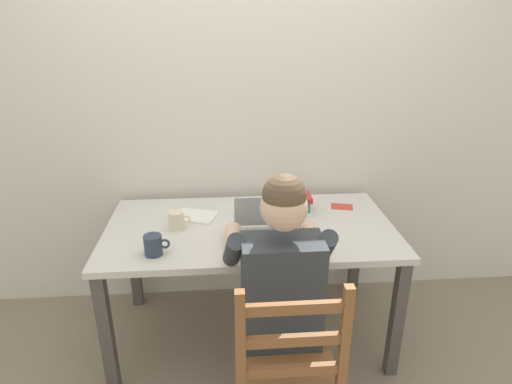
# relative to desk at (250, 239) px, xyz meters

# --- Properties ---
(ground_plane) EXTENTS (8.00, 8.00, 0.00)m
(ground_plane) POSITION_rel_desk_xyz_m (0.00, 0.00, -0.65)
(ground_plane) COLOR gray
(back_wall) EXTENTS (6.00, 0.04, 2.60)m
(back_wall) POSITION_rel_desk_xyz_m (0.00, 0.50, 0.65)
(back_wall) COLOR silver
(back_wall) RESTS_ON ground
(desk) EXTENTS (1.57, 0.83, 0.74)m
(desk) POSITION_rel_desk_xyz_m (0.00, 0.00, 0.00)
(desk) COLOR beige
(desk) RESTS_ON ground
(seated_person) EXTENTS (0.50, 0.60, 1.25)m
(seated_person) POSITION_rel_desk_xyz_m (0.10, -0.49, 0.04)
(seated_person) COLOR #33383D
(seated_person) RESTS_ON ground
(wooden_chair) EXTENTS (0.42, 0.42, 0.95)m
(wooden_chair) POSITION_rel_desk_xyz_m (0.10, -0.77, -0.19)
(wooden_chair) COLOR brown
(wooden_chair) RESTS_ON ground
(laptop) EXTENTS (0.33, 0.32, 0.22)m
(laptop) POSITION_rel_desk_xyz_m (0.08, -0.16, 0.14)
(laptop) COLOR #ADAFB2
(laptop) RESTS_ON desk
(computer_mouse) EXTENTS (0.06, 0.10, 0.03)m
(computer_mouse) POSITION_rel_desk_xyz_m (0.35, -0.25, 0.10)
(computer_mouse) COLOR black
(computer_mouse) RESTS_ON desk
(coffee_mug_white) EXTENTS (0.12, 0.08, 0.10)m
(coffee_mug_white) POSITION_rel_desk_xyz_m (-0.40, -0.01, 0.13)
(coffee_mug_white) COLOR beige
(coffee_mug_white) RESTS_ON desk
(coffee_mug_dark) EXTENTS (0.13, 0.09, 0.10)m
(coffee_mug_dark) POSITION_rel_desk_xyz_m (-0.48, -0.27, 0.13)
(coffee_mug_dark) COLOR #2D384C
(coffee_mug_dark) RESTS_ON desk
(book_stack_main) EXTENTS (0.19, 0.18, 0.10)m
(book_stack_main) POSITION_rel_desk_xyz_m (0.28, 0.16, 0.14)
(book_stack_main) COLOR white
(book_stack_main) RESTS_ON desk
(paper_pile_near_laptop) EXTENTS (0.27, 0.23, 0.01)m
(paper_pile_near_laptop) POSITION_rel_desk_xyz_m (-0.31, 0.14, 0.09)
(paper_pile_near_laptop) COLOR white
(paper_pile_near_laptop) RESTS_ON desk
(landscape_photo_print) EXTENTS (0.15, 0.12, 0.00)m
(landscape_photo_print) POSITION_rel_desk_xyz_m (0.57, 0.21, 0.08)
(landscape_photo_print) COLOR #C63D33
(landscape_photo_print) RESTS_ON desk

